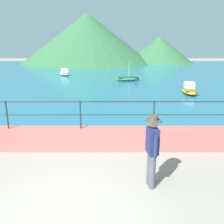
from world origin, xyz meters
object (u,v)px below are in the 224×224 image
object	(u,v)px
person_walking	(152,148)
boat_0	(190,90)
boat_3	(128,79)
boat_1	(65,73)

from	to	relation	value
person_walking	boat_0	size ratio (longest dim) A/B	0.74
boat_0	boat_3	bearing A→B (deg)	121.55
boat_1	boat_3	world-z (taller)	boat_3
boat_0	boat_1	bearing A→B (deg)	135.29
boat_0	boat_1	distance (m)	14.83
person_walking	boat_3	xyz separation A→B (m)	(0.57, 17.33, -0.72)
person_walking	boat_3	world-z (taller)	person_walking
boat_0	boat_3	world-z (taller)	boat_3
boat_3	boat_1	bearing A→B (deg)	147.79
person_walking	boat_1	world-z (taller)	person_walking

